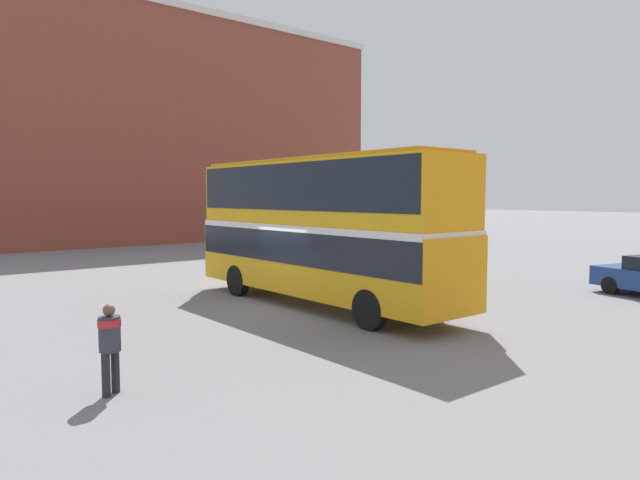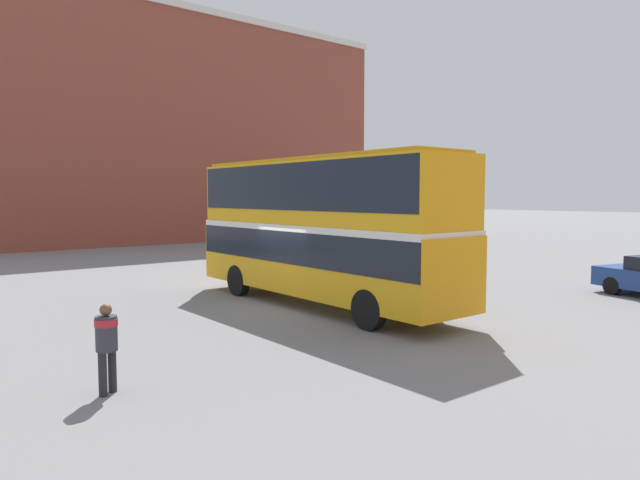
# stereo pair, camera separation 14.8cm
# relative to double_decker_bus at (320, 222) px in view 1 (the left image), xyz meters

# --- Properties ---
(ground_plane) EXTENTS (240.00, 240.00, 0.00)m
(ground_plane) POSITION_rel_double_decker_bus_xyz_m (-0.37, -0.73, -2.67)
(ground_plane) COLOR slate
(building_row_left) EXTENTS (10.38, 33.64, 17.41)m
(building_row_left) POSITION_rel_double_decker_bus_xyz_m (-29.91, 9.04, 6.05)
(building_row_left) COLOR brown
(building_row_left) RESTS_ON ground_plane
(double_decker_bus) EXTENTS (10.70, 2.65, 4.65)m
(double_decker_bus) POSITION_rel_double_decker_bus_xyz_m (0.00, 0.00, 0.00)
(double_decker_bus) COLOR gold
(double_decker_bus) RESTS_ON ground_plane
(pedestrian_foreground) EXTENTS (0.54, 0.54, 1.61)m
(pedestrian_foreground) POSITION_rel_double_decker_bus_xyz_m (3.95, -8.07, -1.68)
(pedestrian_foreground) COLOR #232328
(pedestrian_foreground) RESTS_ON ground_plane
(parked_car_kerb_far) EXTENTS (4.36, 1.90, 1.44)m
(parked_car_kerb_far) POSITION_rel_double_decker_bus_xyz_m (-12.39, 6.91, -1.93)
(parked_car_kerb_far) COLOR slate
(parked_car_kerb_far) RESTS_ON ground_plane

